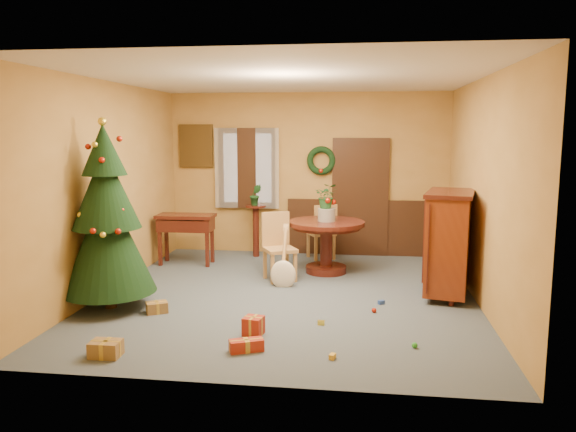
% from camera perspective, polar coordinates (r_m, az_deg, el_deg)
% --- Properties ---
extents(room_envelope, '(5.50, 5.50, 5.50)m').
position_cam_1_polar(room_envelope, '(10.12, 3.12, 2.35)').
color(room_envelope, '#3B4455').
rests_on(room_envelope, ground).
extents(dining_table, '(1.20, 1.20, 0.82)m').
position_cam_1_polar(dining_table, '(8.84, 3.92, -2.10)').
color(dining_table, black).
rests_on(dining_table, floor).
extents(urn, '(0.27, 0.27, 0.20)m').
position_cam_1_polar(urn, '(8.78, 3.94, 0.13)').
color(urn, slate).
rests_on(urn, dining_table).
extents(centerpiece_plant, '(0.35, 0.31, 0.39)m').
position_cam_1_polar(centerpiece_plant, '(8.74, 3.96, 2.05)').
color(centerpiece_plant, '#1E4C23').
rests_on(centerpiece_plant, urn).
extents(chair_near, '(0.59, 0.59, 1.01)m').
position_cam_1_polar(chair_near, '(8.44, -1.02, -2.84)').
color(chair_near, olive).
rests_on(chair_near, floor).
extents(chair_far, '(0.57, 0.57, 0.97)m').
position_cam_1_polar(chair_far, '(9.76, 3.56, -1.41)').
color(chair_far, olive).
rests_on(chair_far, floor).
extents(guitar, '(0.48, 0.63, 0.85)m').
position_cam_1_polar(guitar, '(8.03, -0.50, -4.20)').
color(guitar, beige).
rests_on(guitar, floor).
extents(plant_stand, '(0.36, 0.36, 0.92)m').
position_cam_1_polar(plant_stand, '(9.97, -3.28, -0.89)').
color(plant_stand, black).
rests_on(plant_stand, floor).
extents(stand_plant, '(0.24, 0.21, 0.37)m').
position_cam_1_polar(stand_plant, '(9.89, -3.31, 2.17)').
color(stand_plant, '#19471E').
rests_on(stand_plant, plant_stand).
extents(christmas_tree, '(1.16, 1.16, 2.39)m').
position_cam_1_polar(christmas_tree, '(7.31, -17.92, -0.34)').
color(christmas_tree, '#382111').
rests_on(christmas_tree, floor).
extents(writing_desk, '(0.96, 0.48, 0.84)m').
position_cam_1_polar(writing_desk, '(9.53, -10.32, -1.08)').
color(writing_desk, black).
rests_on(writing_desk, floor).
extents(sideboard, '(0.82, 1.21, 1.43)m').
position_cam_1_polar(sideboard, '(7.83, 16.01, -2.42)').
color(sideboard, '#501809').
rests_on(sideboard, floor).
extents(gift_a, '(0.30, 0.22, 0.16)m').
position_cam_1_polar(gift_a, '(6.00, -18.02, -12.70)').
color(gift_a, brown).
rests_on(gift_a, floor).
extents(gift_b, '(0.24, 0.24, 0.20)m').
position_cam_1_polar(gift_b, '(6.29, -3.53, -11.08)').
color(gift_b, maroon).
rests_on(gift_b, floor).
extents(gift_c, '(0.30, 0.27, 0.14)m').
position_cam_1_polar(gift_c, '(7.18, -13.17, -9.03)').
color(gift_c, brown).
rests_on(gift_c, floor).
extents(gift_d, '(0.37, 0.27, 0.12)m').
position_cam_1_polar(gift_d, '(5.87, -4.24, -12.97)').
color(gift_d, maroon).
rests_on(gift_d, floor).
extents(toy_a, '(0.09, 0.09, 0.05)m').
position_cam_1_polar(toy_a, '(7.44, 9.45, -8.64)').
color(toy_a, '#224095').
rests_on(toy_a, floor).
extents(toy_b, '(0.06, 0.06, 0.06)m').
position_cam_1_polar(toy_b, '(6.08, 12.75, -12.69)').
color(toy_b, green).
rests_on(toy_b, floor).
extents(toy_c, '(0.07, 0.09, 0.05)m').
position_cam_1_polar(toy_c, '(5.70, 4.53, -14.03)').
color(toy_c, gold).
rests_on(toy_c, floor).
extents(toy_d, '(0.06, 0.06, 0.06)m').
position_cam_1_polar(toy_d, '(7.09, 8.74, -9.45)').
color(toy_d, '#AB1D0B').
rests_on(toy_d, floor).
extents(toy_e, '(0.08, 0.05, 0.05)m').
position_cam_1_polar(toy_e, '(6.61, 3.38, -10.78)').
color(toy_e, yellow).
rests_on(toy_e, floor).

